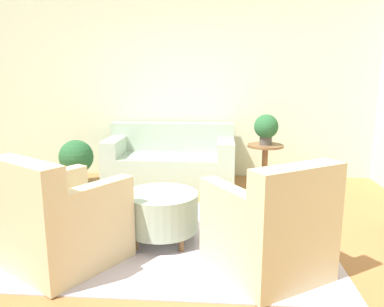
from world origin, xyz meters
The scene contains 10 objects.
ground_plane centered at (0.00, 0.00, 0.00)m, with size 16.00×16.00×0.00m, color #996638.
wall_back centered at (0.00, 2.49, 1.40)m, with size 8.86×0.12×2.80m.
rug centered at (0.00, 0.00, 0.01)m, with size 3.00×2.11×0.01m.
couch centered at (-0.28, 1.98, 0.32)m, with size 1.88×0.85×0.87m.
armchair_left centered at (-0.87, -0.58, 0.37)m, with size 1.10×1.13×0.95m.
armchair_right centered at (0.87, -0.58, 0.37)m, with size 1.10×1.13×0.95m.
ottoman_table centered at (-0.10, -0.07, 0.31)m, with size 0.71×0.71×0.48m.
side_table centered at (1.09, 1.74, 0.43)m, with size 0.50×0.50×0.64m.
potted_plant_on_side_table centered at (1.09, 1.74, 0.88)m, with size 0.33×0.33×0.42m.
potted_plant_floor centered at (-1.65, 1.78, 0.38)m, with size 0.50×0.50×0.66m.
Camera 1 is at (0.45, -3.44, 1.59)m, focal length 35.00 mm.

